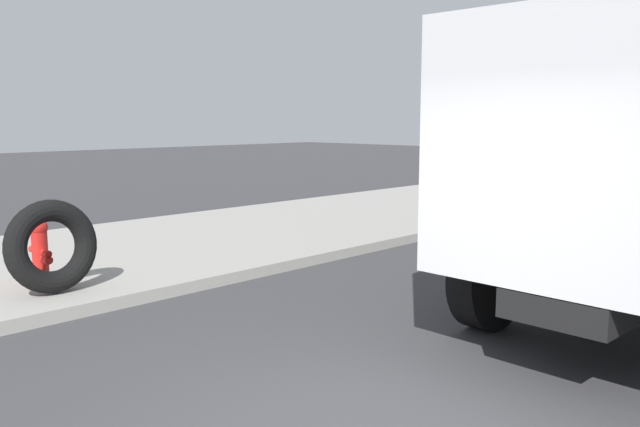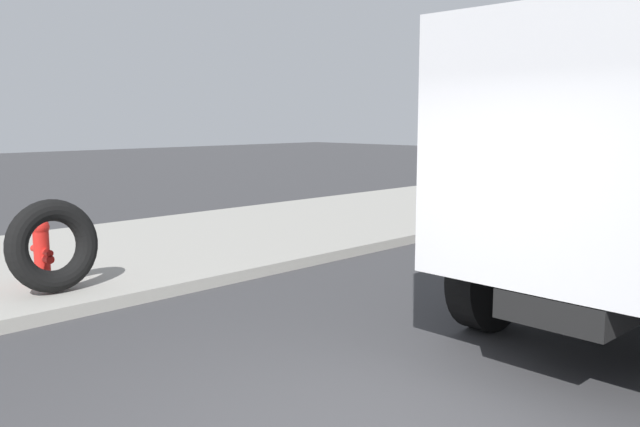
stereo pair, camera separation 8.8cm
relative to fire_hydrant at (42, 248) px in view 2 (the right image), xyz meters
The scene contains 2 objects.
fire_hydrant is the anchor object (origin of this frame).
loose_tire 0.60m from the fire_hydrant, 100.54° to the right, with size 1.07×1.07×0.25m, color black.
Camera 2 is at (-2.79, -2.70, 2.14)m, focal length 37.07 mm.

